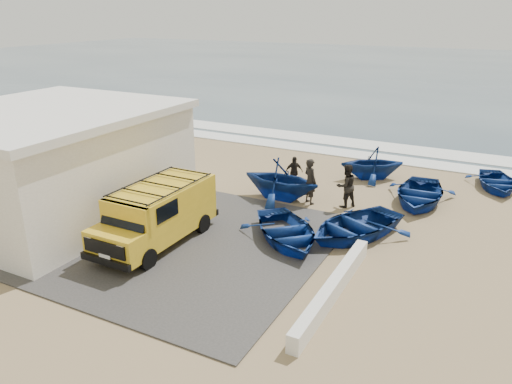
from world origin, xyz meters
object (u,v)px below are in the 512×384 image
at_px(boat_near_left, 286,231).
at_px(boat_mid_right, 419,194).
at_px(building, 50,161).
at_px(boat_mid_left, 281,179).
at_px(boat_far_left, 372,163).
at_px(fisherman_front, 310,181).
at_px(van, 158,212).
at_px(boat_far_right, 497,182).
at_px(boat_near_right, 355,225).
at_px(fisherman_middle, 346,186).
at_px(fisherman_back, 294,172).
at_px(parapet, 333,289).

height_order(boat_near_left, boat_mid_right, boat_mid_right).
distance_m(building, boat_mid_left, 9.65).
xyz_separation_m(boat_far_left, fisherman_front, (-1.49, -4.54, 0.19)).
distance_m(van, boat_near_left, 4.67).
xyz_separation_m(building, boat_far_right, (16.20, 11.46, -1.81)).
bearing_deg(fisherman_front, boat_near_right, 172.01).
distance_m(fisherman_front, fisherman_middle, 1.54).
bearing_deg(building, boat_far_right, 35.29).
bearing_deg(boat_far_right, fisherman_back, -169.13).
height_order(van, fisherman_front, van).
xyz_separation_m(boat_mid_left, boat_far_right, (8.46, 5.84, -0.58)).
xyz_separation_m(boat_far_right, fisherman_middle, (-5.61, -5.41, 0.59)).
relative_size(boat_mid_left, boat_far_right, 1.04).
height_order(building, boat_far_right, building).
xyz_separation_m(building, boat_far_left, (10.57, 10.26, -1.35)).
bearing_deg(boat_mid_left, boat_far_right, -53.61).
bearing_deg(boat_mid_left, boat_near_right, -117.55).
relative_size(parapet, boat_far_right, 1.77).
xyz_separation_m(boat_far_left, fisherman_back, (-2.94, -2.94, -0.07)).
height_order(van, boat_mid_left, van).
distance_m(boat_near_left, boat_far_right, 11.65).
distance_m(building, fisherman_front, 10.79).
bearing_deg(boat_far_left, boat_near_left, -36.10).
bearing_deg(van, boat_mid_right, 48.09).
xyz_separation_m(parapet, boat_mid_left, (-4.76, 6.62, 0.65)).
relative_size(van, boat_far_right, 1.51).
distance_m(boat_near_right, boat_far_left, 7.05).
bearing_deg(parapet, fisherman_front, 116.96).
xyz_separation_m(building, fisherman_back, (7.63, 7.32, -1.42)).
distance_m(van, boat_mid_left, 6.38).
bearing_deg(fisherman_middle, fisherman_front, -37.66).
height_order(van, boat_far_right, van).
relative_size(boat_mid_right, boat_far_right, 1.22).
bearing_deg(fisherman_middle, boat_near_right, 63.92).
bearing_deg(parapet, boat_mid_left, 125.70).
relative_size(boat_far_left, fisherman_back, 2.07).
bearing_deg(boat_mid_right, boat_far_right, 46.79).
relative_size(van, boat_mid_left, 1.45).
height_order(boat_near_left, boat_far_left, boat_far_left).
distance_m(parapet, boat_near_right, 4.39).
height_order(boat_near_left, fisherman_middle, fisherman_middle).
bearing_deg(van, boat_far_left, 65.87).
bearing_deg(boat_near_left, van, 165.33).
height_order(van, fisherman_back, van).
bearing_deg(parapet, fisherman_back, 120.31).
relative_size(van, fisherman_middle, 2.72).
xyz_separation_m(boat_near_left, boat_mid_left, (-2.02, 3.87, 0.51)).
height_order(building, boat_near_right, building).
distance_m(parapet, fisherman_front, 7.57).
bearing_deg(boat_near_right, parapet, -55.61).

